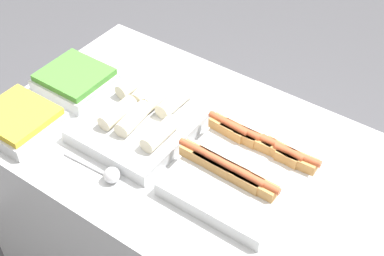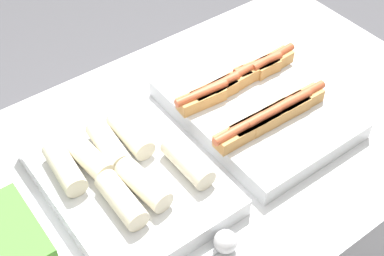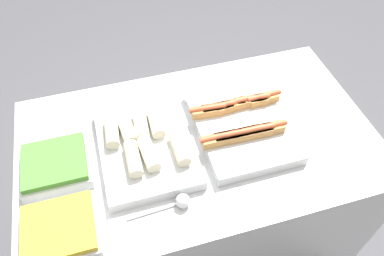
{
  "view_description": "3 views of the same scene",
  "coord_description": "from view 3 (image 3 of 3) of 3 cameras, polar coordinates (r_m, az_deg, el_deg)",
  "views": [
    {
      "loc": [
        0.7,
        -1.03,
        2.11
      ],
      "look_at": [
        -0.03,
        0.0,
        0.93
      ],
      "focal_mm": 50.0,
      "sensor_mm": 36.0,
      "label": 1
    },
    {
      "loc": [
        -0.56,
        -0.72,
        1.85
      ],
      "look_at": [
        -0.03,
        0.0,
        0.93
      ],
      "focal_mm": 50.0,
      "sensor_mm": 36.0,
      "label": 2
    },
    {
      "loc": [
        -0.29,
        -0.91,
        2.04
      ],
      "look_at": [
        -0.03,
        0.0,
        0.93
      ],
      "focal_mm": 35.0,
      "sensor_mm": 36.0,
      "label": 3
    }
  ],
  "objects": [
    {
      "name": "ground_plane",
      "position": [
        2.25,
        0.72,
        -15.45
      ],
      "size": [
        12.0,
        12.0,
        0.0
      ],
      "primitive_type": "plane",
      "color": "#4C4C51"
    },
    {
      "name": "tray_wraps",
      "position": [
        1.47,
        -7.15,
        -2.56
      ],
      "size": [
        0.35,
        0.47,
        0.1
      ],
      "color": "silver",
      "rests_on": "counter"
    },
    {
      "name": "tray_side_front",
      "position": [
        1.34,
        -19.43,
        -14.63
      ],
      "size": [
        0.25,
        0.23,
        0.07
      ],
      "color": "silver",
      "rests_on": "counter"
    },
    {
      "name": "serving_spoon_near",
      "position": [
        1.33,
        -1.95,
        -11.22
      ],
      "size": [
        0.23,
        0.05,
        0.05
      ],
      "color": "silver",
      "rests_on": "counter"
    },
    {
      "name": "tray_hotdogs",
      "position": [
        1.54,
        7.4,
        0.6
      ],
      "size": [
        0.4,
        0.48,
        0.1
      ],
      "color": "silver",
      "rests_on": "counter"
    },
    {
      "name": "counter",
      "position": [
        1.87,
        0.84,
        -9.92
      ],
      "size": [
        1.44,
        0.85,
        0.85
      ],
      "color": "silver",
      "rests_on": "ground_plane"
    },
    {
      "name": "tray_side_back",
      "position": [
        1.49,
        -20.02,
        -5.43
      ],
      "size": [
        0.25,
        0.23,
        0.07
      ],
      "color": "silver",
      "rests_on": "counter"
    }
  ]
}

